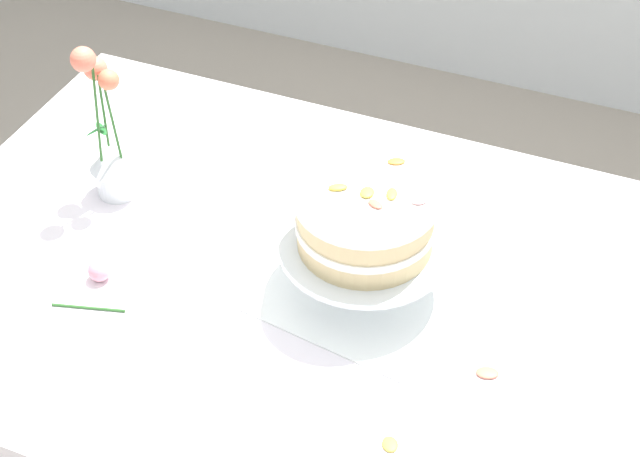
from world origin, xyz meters
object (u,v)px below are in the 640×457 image
fallen_rose (99,272)px  flower_vase (110,146)px  cake_stand (364,251)px  layer_cake (366,219)px  dining_table (287,321)px

fallen_rose → flower_vase: bearing=113.9°
cake_stand → layer_cake: (0.00, 0.00, 0.07)m
cake_stand → fallen_rose: bearing=-159.2°
fallen_rose → dining_table: bearing=20.4°
dining_table → fallen_rose: bearing=-159.6°
fallen_rose → cake_stand: bearing=20.8°
cake_stand → layer_cake: size_ratio=1.23×
flower_vase → fallen_rose: size_ratio=2.67×
flower_vase → fallen_rose: bearing=-66.1°
flower_vase → cake_stand: bearing=-6.4°
dining_table → layer_cake: layer_cake is taller
layer_cake → fallen_rose: (-0.43, -0.16, -0.14)m
layer_cake → fallen_rose: layer_cake is taller
fallen_rose → layer_cake: bearing=20.8°
flower_vase → dining_table: bearing=-15.1°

